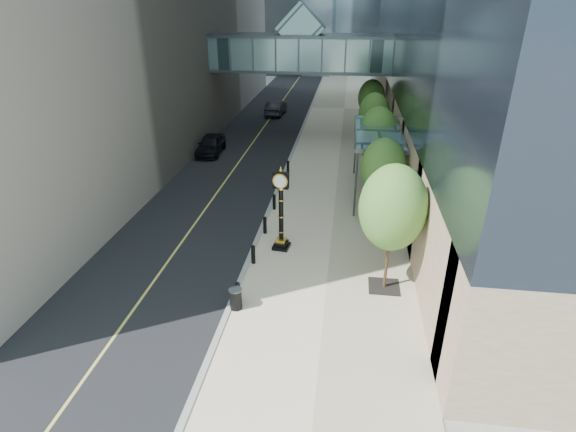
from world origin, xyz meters
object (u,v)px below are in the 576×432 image
at_px(street_clock, 281,215).
at_px(car_far, 276,108).
at_px(trash_bin, 236,299).
at_px(car_near, 211,144).
at_px(pedestrian, 390,191).

xyz_separation_m(street_clock, car_far, (-5.07, 30.06, -1.16)).
height_order(street_clock, trash_bin, street_clock).
xyz_separation_m(trash_bin, car_near, (-7.15, 20.54, 0.30)).
relative_size(pedestrian, car_far, 0.33).
xyz_separation_m(trash_bin, car_far, (-3.92, 35.38, 0.30)).
relative_size(trash_bin, car_near, 0.19).
distance_m(street_clock, pedestrian, 9.14).
relative_size(street_clock, car_near, 0.94).
xyz_separation_m(street_clock, trash_bin, (-1.14, -5.31, -1.46)).
bearing_deg(car_near, car_far, 75.42).
distance_m(street_clock, car_near, 17.38).
bearing_deg(car_near, pedestrian, -32.88).
height_order(trash_bin, car_near, car_near).
bearing_deg(car_far, trash_bin, 99.79).
xyz_separation_m(street_clock, pedestrian, (6.03, 6.78, -1.12)).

